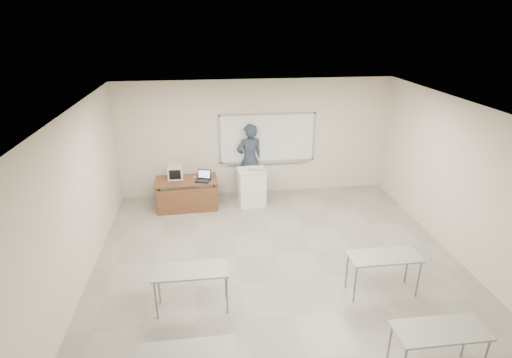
{
  "coord_description": "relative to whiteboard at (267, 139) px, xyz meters",
  "views": [
    {
      "loc": [
        -1.24,
        -5.84,
        4.44
      ],
      "look_at": [
        -0.22,
        2.2,
        1.1
      ],
      "focal_mm": 28.0,
      "sensor_mm": 36.0,
      "label": 1
    }
  ],
  "objects": [
    {
      "name": "keyboard",
      "position": [
        -0.35,
        -0.89,
        -0.51
      ],
      "size": [
        0.51,
        0.26,
        0.03
      ],
      "primitive_type": "cube",
      "rotation": [
        0.0,
        0.0,
        -0.2
      ],
      "color": "#B7AA94",
      "rests_on": "podium"
    },
    {
      "name": "presenter",
      "position": [
        -0.47,
        -0.07,
        -0.53
      ],
      "size": [
        0.77,
        0.58,
        1.91
      ],
      "primitive_type": "imported",
      "rotation": [
        0.0,
        0.0,
        3.33
      ],
      "color": "black",
      "rests_on": "floor"
    },
    {
      "name": "student_desks",
      "position": [
        -0.3,
        -5.32,
        -0.81
      ],
      "size": [
        4.4,
        2.2,
        0.73
      ],
      "color": "gray",
      "rests_on": "floor"
    },
    {
      "name": "crt_monitor",
      "position": [
        -2.35,
        -0.6,
        -0.57
      ],
      "size": [
        0.36,
        0.41,
        0.34
      ],
      "rotation": [
        0.0,
        0.0,
        0.01
      ],
      "color": "#B7AA94",
      "rests_on": "instructor_desk"
    },
    {
      "name": "instructor_desk",
      "position": [
        -2.1,
        -0.84,
        -0.93
      ],
      "size": [
        1.49,
        0.75,
        0.75
      ],
      "rotation": [
        0.0,
        0.0,
        0.04
      ],
      "color": "brown",
      "rests_on": "floor"
    },
    {
      "name": "floor",
      "position": [
        -0.3,
        -3.97,
        -1.49
      ],
      "size": [
        7.0,
        8.0,
        0.01
      ],
      "primitive_type": "cube",
      "color": "gray",
      "rests_on": "ground"
    },
    {
      "name": "podium",
      "position": [
        -0.5,
        -0.77,
        -1.0
      ],
      "size": [
        0.68,
        0.5,
        0.95
      ],
      "rotation": [
        0.0,
        0.0,
        0.1
      ],
      "color": "white",
      "rests_on": "floor"
    },
    {
      "name": "whiteboard",
      "position": [
        0.0,
        0.0,
        0.0
      ],
      "size": [
        2.48,
        0.1,
        1.31
      ],
      "color": "white",
      "rests_on": "floor"
    },
    {
      "name": "laptop",
      "position": [
        -1.7,
        -0.85,
        -0.67
      ],
      "size": [
        0.33,
        0.31,
        0.24
      ],
      "rotation": [
        0.0,
        0.0,
        -0.31
      ],
      "color": "black",
      "rests_on": "instructor_desk"
    },
    {
      "name": "mouse",
      "position": [
        -1.9,
        -0.67,
        -0.71
      ],
      "size": [
        0.09,
        0.06,
        0.04
      ],
      "primitive_type": "ellipsoid",
      "rotation": [
        0.0,
        0.0,
        -0.01
      ],
      "color": "#9B9FA2",
      "rests_on": "instructor_desk"
    }
  ]
}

